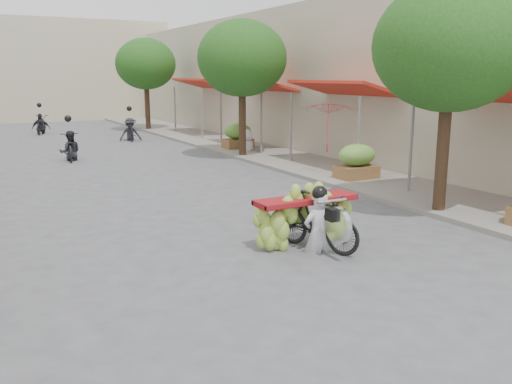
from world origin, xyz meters
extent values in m
plane|color=#5A5B60|center=(0.00, 0.00, 0.00)|extent=(120.00, 120.00, 0.00)
cube|color=gray|center=(7.00, 15.00, 0.06)|extent=(4.00, 60.00, 0.12)
cube|color=#B9B19A|center=(12.00, 14.00, 3.00)|extent=(8.00, 40.00, 6.00)
cube|color=#B22517|center=(7.12, 4.00, 2.75)|extent=(1.77, 4.20, 0.53)
cylinder|color=slate|center=(6.30, 5.90, 1.27)|extent=(0.08, 0.08, 2.55)
cube|color=#B22517|center=(7.12, 10.00, 2.75)|extent=(1.77, 4.20, 0.53)
cylinder|color=slate|center=(6.30, 8.10, 1.27)|extent=(0.08, 0.08, 2.55)
cylinder|color=slate|center=(6.30, 11.90, 1.27)|extent=(0.08, 0.08, 2.55)
cube|color=#B22517|center=(7.12, 16.00, 2.75)|extent=(1.77, 4.20, 0.53)
cylinder|color=slate|center=(6.30, 14.10, 1.27)|extent=(0.08, 0.08, 2.55)
cylinder|color=slate|center=(6.30, 17.90, 1.27)|extent=(0.08, 0.08, 2.55)
cube|color=#B22517|center=(7.12, 22.00, 2.75)|extent=(1.77, 4.20, 0.53)
cylinder|color=slate|center=(6.30, 20.10, 1.27)|extent=(0.08, 0.08, 2.55)
cylinder|color=slate|center=(6.30, 23.90, 1.27)|extent=(0.08, 0.08, 2.55)
cube|color=#C2B899|center=(0.00, 38.00, 3.50)|extent=(20.00, 6.00, 7.00)
cylinder|color=#3A2719|center=(5.40, 4.00, 1.60)|extent=(0.28, 0.28, 3.20)
ellipsoid|color=#235719|center=(5.40, 4.00, 3.80)|extent=(3.40, 3.40, 2.90)
cylinder|color=#3A2719|center=(5.40, 14.00, 1.60)|extent=(0.28, 0.28, 3.20)
ellipsoid|color=#235719|center=(5.40, 14.00, 3.80)|extent=(3.40, 3.40, 2.90)
cylinder|color=#3A2719|center=(5.40, 26.00, 1.60)|extent=(0.28, 0.28, 3.20)
ellipsoid|color=#235719|center=(5.40, 26.00, 3.80)|extent=(3.40, 3.40, 2.90)
cube|color=brown|center=(6.20, 8.00, 0.37)|extent=(1.20, 0.80, 0.50)
ellipsoid|color=#64A03C|center=(6.20, 8.00, 0.95)|extent=(1.20, 0.88, 0.66)
cube|color=brown|center=(6.20, 16.00, 0.37)|extent=(1.20, 0.80, 0.50)
ellipsoid|color=#64A03C|center=(6.20, 16.00, 0.95)|extent=(1.20, 0.88, 0.66)
imported|color=black|center=(1.40, 3.21, 0.55)|extent=(1.17, 1.92, 1.09)
cylinder|color=silver|center=(1.40, 2.56, 0.62)|extent=(0.10, 0.66, 0.66)
cube|color=black|center=(1.40, 2.66, 0.80)|extent=(0.28, 0.22, 0.22)
cylinder|color=silver|center=(1.40, 2.76, 1.02)|extent=(0.60, 0.05, 0.05)
cube|color=maroon|center=(1.40, 3.56, 0.88)|extent=(2.04, 0.55, 0.10)
imported|color=silver|center=(1.40, 3.16, 1.12)|extent=(0.59, 0.43, 1.63)
sphere|color=black|center=(1.40, 3.13, 1.90)|extent=(0.28, 0.28, 0.28)
imported|color=red|center=(5.89, 9.04, 2.40)|extent=(2.31, 2.31, 1.60)
imported|color=silver|center=(6.16, 15.05, 1.00)|extent=(0.99, 0.76, 1.76)
imported|color=black|center=(-0.63, 16.57, 0.49)|extent=(0.92, 1.83, 0.98)
imported|color=#26262D|center=(-0.63, 16.57, 1.12)|extent=(0.86, 0.60, 1.65)
sphere|color=black|center=(-0.63, 16.57, 1.58)|extent=(0.26, 0.26, 0.26)
imported|color=black|center=(3.12, 21.67, 0.56)|extent=(0.83, 1.96, 1.12)
imported|color=#26262D|center=(3.12, 21.67, 1.12)|extent=(1.13, 0.71, 1.65)
sphere|color=black|center=(3.12, 21.67, 1.58)|extent=(0.26, 0.26, 0.26)
imported|color=black|center=(-0.32, 27.11, 0.50)|extent=(1.22, 1.90, 1.00)
imported|color=#26262D|center=(-0.32, 27.11, 1.12)|extent=(1.10, 0.84, 1.65)
sphere|color=black|center=(-0.32, 27.11, 1.58)|extent=(0.26, 0.26, 0.26)
camera|label=1|loc=(-4.18, -4.71, 3.17)|focal=38.00mm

